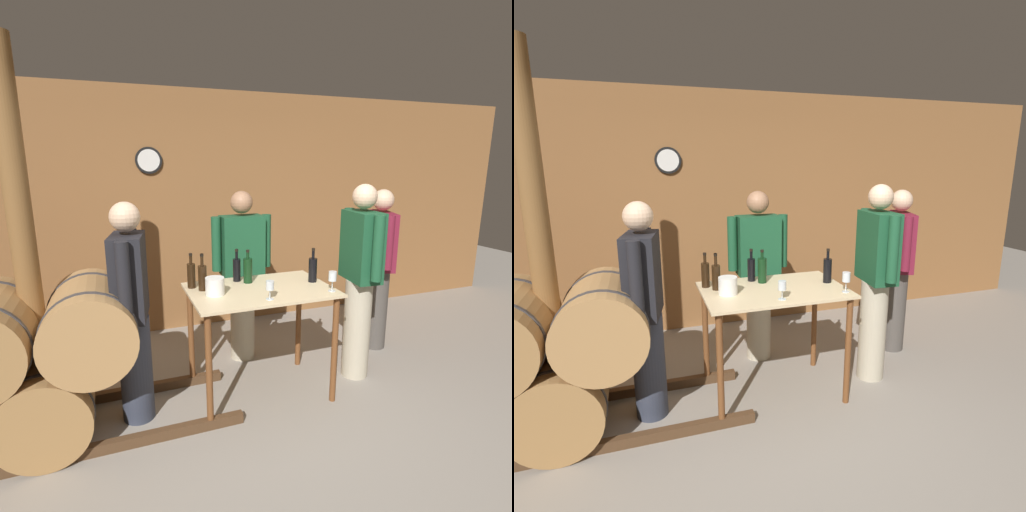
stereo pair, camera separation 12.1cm
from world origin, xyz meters
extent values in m
plane|color=gray|center=(0.00, 0.00, 0.00)|extent=(14.00, 14.00, 0.00)
cube|color=brown|center=(0.00, 2.45, 1.35)|extent=(8.40, 0.05, 2.70)
cylinder|color=black|center=(-0.70, 2.41, 1.94)|extent=(0.28, 0.03, 0.28)
cylinder|color=white|center=(-0.70, 2.40, 1.94)|extent=(0.23, 0.01, 0.23)
cylinder|color=#9E7242|center=(-1.65, 0.81, 0.30)|extent=(0.61, 0.81, 0.61)
cylinder|color=#38383D|center=(-1.65, 0.57, 0.30)|extent=(0.62, 0.03, 0.62)
cylinder|color=#38383D|center=(-1.65, 1.05, 0.30)|extent=(0.62, 0.03, 0.62)
cylinder|color=#AD7F4C|center=(-1.33, 0.81, 0.82)|extent=(0.61, 0.81, 0.61)
cylinder|color=#38383D|center=(-1.33, 0.57, 0.82)|extent=(0.62, 0.03, 0.62)
cylinder|color=#38383D|center=(-1.33, 1.05, 0.82)|extent=(0.62, 0.03, 0.62)
cube|color=beige|center=(-0.05, 0.81, 0.92)|extent=(1.15, 0.77, 0.02)
cylinder|color=brown|center=(-0.56, 0.48, 0.46)|extent=(0.05, 0.05, 0.91)
cylinder|color=brown|center=(0.47, 0.48, 0.46)|extent=(0.05, 0.05, 0.91)
cylinder|color=brown|center=(-0.56, 1.13, 0.46)|extent=(0.05, 0.05, 0.91)
cylinder|color=brown|center=(0.47, 1.13, 0.46)|extent=(0.05, 0.05, 0.91)
cylinder|color=brown|center=(-1.70, 0.95, 1.35)|extent=(0.16, 0.16, 2.70)
cylinder|color=black|center=(-0.56, 1.03, 1.03)|extent=(0.07, 0.07, 0.20)
cylinder|color=black|center=(-0.56, 1.03, 1.18)|extent=(0.02, 0.02, 0.09)
cylinder|color=black|center=(-0.56, 1.03, 1.21)|extent=(0.03, 0.03, 0.02)
cylinder|color=black|center=(-0.49, 0.93, 1.03)|extent=(0.07, 0.07, 0.20)
cylinder|color=black|center=(-0.49, 0.93, 1.18)|extent=(0.02, 0.02, 0.10)
cylinder|color=black|center=(-0.49, 0.93, 1.22)|extent=(0.03, 0.03, 0.02)
cylinder|color=black|center=(-0.16, 1.08, 1.03)|extent=(0.07, 0.07, 0.19)
cylinder|color=black|center=(-0.16, 1.08, 1.17)|extent=(0.02, 0.02, 0.09)
cylinder|color=black|center=(-0.16, 1.08, 1.20)|extent=(0.03, 0.03, 0.02)
cylinder|color=black|center=(-0.08, 1.00, 1.04)|extent=(0.07, 0.07, 0.21)
cylinder|color=black|center=(-0.08, 1.00, 1.18)|extent=(0.02, 0.02, 0.07)
cylinder|color=black|center=(-0.08, 1.00, 1.21)|extent=(0.03, 0.03, 0.02)
cylinder|color=black|center=(0.44, 0.84, 1.03)|extent=(0.07, 0.07, 0.21)
cylinder|color=black|center=(0.44, 0.84, 1.18)|extent=(0.02, 0.02, 0.09)
cylinder|color=black|center=(0.44, 0.84, 1.21)|extent=(0.03, 0.03, 0.02)
cylinder|color=silver|center=(-0.07, 0.55, 0.93)|extent=(0.06, 0.06, 0.00)
cylinder|color=silver|center=(-0.07, 0.55, 0.97)|extent=(0.01, 0.01, 0.07)
cylinder|color=silver|center=(-0.07, 0.55, 1.04)|extent=(0.06, 0.06, 0.07)
cylinder|color=silver|center=(0.47, 0.56, 0.93)|extent=(0.06, 0.06, 0.00)
cylinder|color=silver|center=(0.47, 0.56, 0.98)|extent=(0.01, 0.01, 0.08)
cylinder|color=silver|center=(0.47, 0.56, 1.05)|extent=(0.06, 0.06, 0.07)
cylinder|color=white|center=(-0.43, 0.79, 1.00)|extent=(0.15, 0.15, 0.14)
cylinder|color=#B7AD93|center=(0.02, 1.47, 0.44)|extent=(0.24, 0.24, 0.87)
cube|color=#194C2D|center=(0.02, 1.47, 1.15)|extent=(0.40, 0.22, 0.57)
sphere|color=#9E7051|center=(0.02, 1.47, 1.56)|extent=(0.21, 0.21, 0.21)
cylinder|color=#194C2D|center=(0.27, 1.47, 1.18)|extent=(0.09, 0.09, 0.51)
cylinder|color=#194C2D|center=(-0.23, 1.47, 1.18)|extent=(0.09, 0.09, 0.51)
cylinder|color=#B7AD93|center=(0.88, 0.78, 0.46)|extent=(0.24, 0.24, 0.92)
cube|color=#194C2D|center=(0.88, 0.78, 1.22)|extent=(0.25, 0.42, 0.60)
sphere|color=beige|center=(0.88, 0.78, 1.65)|extent=(0.21, 0.21, 0.21)
cylinder|color=#194C2D|center=(0.91, 1.03, 1.25)|extent=(0.09, 0.09, 0.54)
cylinder|color=#194C2D|center=(0.86, 0.53, 1.25)|extent=(0.09, 0.09, 0.54)
cylinder|color=#4C4742|center=(1.41, 1.22, 0.43)|extent=(0.24, 0.24, 0.86)
cube|color=maroon|center=(1.41, 1.22, 1.15)|extent=(0.34, 0.45, 0.58)
sphere|color=beige|center=(1.41, 1.22, 1.56)|extent=(0.21, 0.21, 0.21)
cylinder|color=maroon|center=(1.50, 1.45, 1.18)|extent=(0.09, 0.09, 0.52)
cylinder|color=maroon|center=(1.33, 0.98, 1.18)|extent=(0.09, 0.09, 0.52)
cylinder|color=#333847|center=(-1.05, 0.82, 0.41)|extent=(0.24, 0.24, 0.83)
cube|color=black|center=(-1.05, 0.82, 1.13)|extent=(0.29, 0.43, 0.61)
sphere|color=beige|center=(-1.05, 0.82, 1.56)|extent=(0.21, 0.21, 0.21)
cylinder|color=black|center=(-1.09, 0.57, 1.16)|extent=(0.09, 0.09, 0.55)
cylinder|color=black|center=(-1.00, 1.06, 1.16)|extent=(0.09, 0.09, 0.55)
camera|label=1|loc=(-1.15, -2.06, 1.93)|focal=28.00mm
camera|label=2|loc=(-1.04, -2.10, 1.93)|focal=28.00mm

